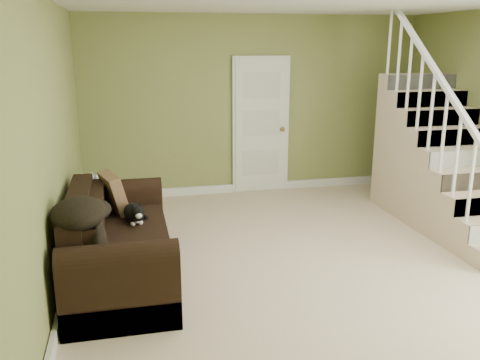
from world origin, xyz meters
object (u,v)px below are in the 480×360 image
side_table (94,215)px  cat (134,213)px  banana (129,254)px  sofa (116,246)px

side_table → cat: 1.01m
banana → sofa: bearing=59.8°
side_table → cat: side_table is taller
banana → cat: bearing=43.6°
sofa → banana: sofa is taller
sofa → banana: size_ratio=11.47×
sofa → banana: 0.63m
sofa → cat: (0.19, 0.25, 0.23)m
sofa → side_table: bearing=103.2°
sofa → side_table: size_ratio=2.81×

